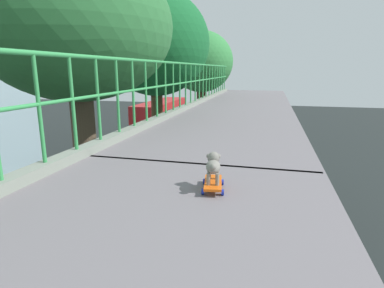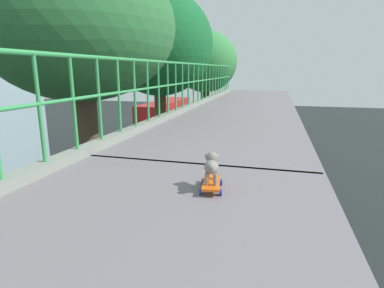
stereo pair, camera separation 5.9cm
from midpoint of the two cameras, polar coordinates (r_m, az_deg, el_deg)
overpass_deck at (r=2.77m, az=-6.95°, el=-16.21°), size 3.09×31.25×0.49m
car_white_fourth at (r=16.24m, az=-27.85°, el=-9.88°), size 1.98×4.23×1.47m
car_blue_fifth at (r=16.48m, az=-12.95°, el=-8.34°), size 1.79×4.08×1.43m
car_black_sixth at (r=21.54m, az=-16.35°, el=-3.38°), size 1.74×4.21×1.37m
car_red_taxi_seventh at (r=22.59m, az=-5.05°, el=-2.07°), size 1.80×4.14×1.53m
city_bus at (r=32.75m, az=-4.82°, el=5.10°), size 2.60×10.47×3.51m
roadside_tree_mid at (r=8.50m, az=-19.75°, el=18.61°), size 4.70×4.70×9.49m
roadside_tree_far at (r=13.37m, az=-5.92°, el=17.39°), size 4.39×4.39×9.81m
roadside_tree_farthest at (r=19.88m, az=2.52°, el=14.41°), size 3.90×3.90×9.02m
toy_skateboard at (r=3.02m, az=4.12°, el=-7.19°), size 0.25×0.43×0.08m
small_dog at (r=2.98m, az=4.17°, el=-3.81°), size 0.17×0.33×0.27m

